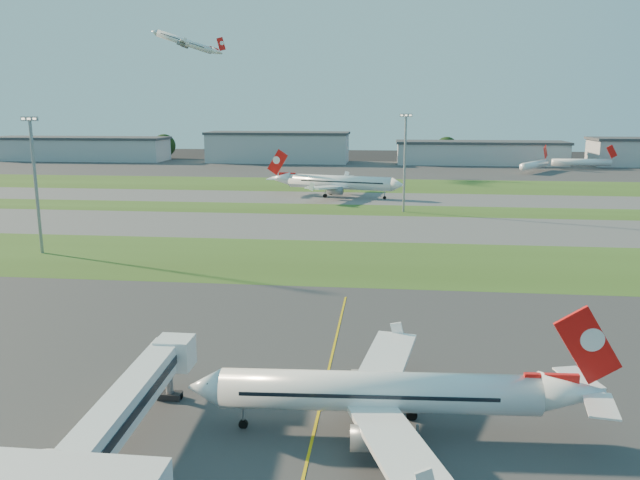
# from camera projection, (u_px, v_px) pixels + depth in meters

# --- Properties ---
(ground) EXTENTS (700.00, 700.00, 0.00)m
(ground) POSITION_uv_depth(u_px,v_px,m) (276.00, 384.00, 63.29)
(ground) COLOR black
(ground) RESTS_ON ground
(apron_near) EXTENTS (300.00, 70.00, 0.01)m
(apron_near) POSITION_uv_depth(u_px,v_px,m) (276.00, 384.00, 63.28)
(apron_near) COLOR #333335
(apron_near) RESTS_ON ground
(grass_strip_a) EXTENTS (300.00, 34.00, 0.01)m
(grass_strip_a) POSITION_uv_depth(u_px,v_px,m) (327.00, 261.00, 113.82)
(grass_strip_a) COLOR #314A18
(grass_strip_a) RESTS_ON ground
(taxiway_a) EXTENTS (300.00, 32.00, 0.01)m
(taxiway_a) POSITION_uv_depth(u_px,v_px,m) (341.00, 227.00, 145.90)
(taxiway_a) COLOR #515154
(taxiway_a) RESTS_ON ground
(grass_strip_b) EXTENTS (300.00, 18.00, 0.01)m
(grass_strip_b) POSITION_uv_depth(u_px,v_px,m) (348.00, 210.00, 170.19)
(grass_strip_b) COLOR #314A18
(grass_strip_b) RESTS_ON ground
(taxiway_b) EXTENTS (300.00, 26.00, 0.01)m
(taxiway_b) POSITION_uv_depth(u_px,v_px,m) (353.00, 198.00, 191.58)
(taxiway_b) COLOR #515154
(taxiway_b) RESTS_ON ground
(grass_strip_c) EXTENTS (300.00, 40.00, 0.01)m
(grass_strip_c) POSITION_uv_depth(u_px,v_px,m) (358.00, 185.00, 223.65)
(grass_strip_c) COLOR #314A18
(grass_strip_c) RESTS_ON ground
(apron_far) EXTENTS (400.00, 80.00, 0.01)m
(apron_far) POSITION_uv_depth(u_px,v_px,m) (365.00, 169.00, 281.96)
(apron_far) COLOR #333335
(apron_far) RESTS_ON ground
(yellow_line) EXTENTS (0.25, 60.00, 0.02)m
(yellow_line) POSITION_uv_depth(u_px,v_px,m) (325.00, 386.00, 62.75)
(yellow_line) COLOR gold
(yellow_line) RESTS_ON ground
(jet_bridge) EXTENTS (4.20, 26.90, 6.20)m
(jet_bridge) POSITION_uv_depth(u_px,v_px,m) (117.00, 414.00, 48.69)
(jet_bridge) COLOR silver
(jet_bridge) RESTS_ON ground
(airliner_parked) EXTENTS (33.55, 28.42, 10.46)m
(airliner_parked) POSITION_uv_depth(u_px,v_px,m) (382.00, 393.00, 53.10)
(airliner_parked) COLOR white
(airliner_parked) RESTS_ON ground
(airliner_taxiing) EXTENTS (40.45, 33.91, 12.82)m
(airliner_taxiing) POSITION_uv_depth(u_px,v_px,m) (339.00, 183.00, 193.35)
(airliner_taxiing) COLOR white
(airliner_taxiing) RESTS_ON ground
(airliner_departing) EXTENTS (30.18, 25.41, 9.46)m
(airliner_departing) POSITION_uv_depth(u_px,v_px,m) (185.00, 42.00, 274.53)
(airliner_departing) COLOR white
(mini_jet_near) EXTENTS (16.70, 25.13, 9.48)m
(mini_jet_near) POSITION_uv_depth(u_px,v_px,m) (534.00, 165.00, 267.15)
(mini_jet_near) COLOR white
(mini_jet_near) RESTS_ON ground
(mini_jet_far) EXTENTS (28.63, 5.34, 9.48)m
(mini_jet_far) POSITION_uv_depth(u_px,v_px,m) (582.00, 162.00, 279.05)
(mini_jet_far) COLOR white
(mini_jet_far) RESTS_ON ground
(light_mast_west) EXTENTS (3.20, 0.70, 25.80)m
(light_mast_west) POSITION_uv_depth(u_px,v_px,m) (35.00, 176.00, 116.64)
(light_mast_west) COLOR gray
(light_mast_west) RESTS_ON ground
(light_mast_centre) EXTENTS (3.20, 0.70, 25.80)m
(light_mast_centre) POSITION_uv_depth(u_px,v_px,m) (405.00, 156.00, 163.54)
(light_mast_centre) COLOR gray
(light_mast_centre) RESTS_ON ground
(hangar_far_west) EXTENTS (91.80, 23.00, 12.20)m
(hangar_far_west) POSITION_uv_depth(u_px,v_px,m) (80.00, 149.00, 325.97)
(hangar_far_west) COLOR #9E9FA5
(hangar_far_west) RESTS_ON ground
(hangar_west) EXTENTS (71.40, 23.00, 15.20)m
(hangar_west) POSITION_uv_depth(u_px,v_px,m) (278.00, 147.00, 314.36)
(hangar_west) COLOR #9E9FA5
(hangar_west) RESTS_ON ground
(hangar_east) EXTENTS (81.60, 23.00, 11.20)m
(hangar_east) POSITION_uv_depth(u_px,v_px,m) (480.00, 153.00, 304.03)
(hangar_east) COLOR #9E9FA5
(hangar_east) RESTS_ON ground
(tree_far_west) EXTENTS (11.00, 11.00, 12.00)m
(tree_far_west) POSITION_uv_depth(u_px,v_px,m) (23.00, 146.00, 342.83)
(tree_far_west) COLOR black
(tree_far_west) RESTS_ON ground
(tree_west) EXTENTS (12.10, 12.10, 13.20)m
(tree_west) POSITION_uv_depth(u_px,v_px,m) (164.00, 145.00, 336.03)
(tree_west) COLOR black
(tree_west) RESTS_ON ground
(tree_mid_west) EXTENTS (9.90, 9.90, 10.80)m
(tree_mid_west) POSITION_uv_depth(u_px,v_px,m) (329.00, 150.00, 322.74)
(tree_mid_west) COLOR black
(tree_mid_west) RESTS_ON ground
(tree_mid_east) EXTENTS (11.55, 11.55, 12.60)m
(tree_mid_east) POSITION_uv_depth(u_px,v_px,m) (447.00, 148.00, 319.00)
(tree_mid_east) COLOR black
(tree_mid_east) RESTS_ON ground
(tree_east) EXTENTS (10.45, 10.45, 11.40)m
(tree_east) POSITION_uv_depth(u_px,v_px,m) (600.00, 151.00, 309.13)
(tree_east) COLOR black
(tree_east) RESTS_ON ground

